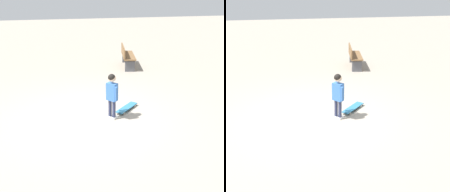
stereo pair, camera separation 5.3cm
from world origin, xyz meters
The scene contains 4 objects.
ground_plane centered at (0.00, 0.00, 0.00)m, with size 50.00×50.00×0.00m, color #9E9384.
child_person centered at (0.19, 0.50, 0.66)m, with size 0.40×0.27×1.06m.
skateboard centered at (-0.19, 0.97, 0.06)m, with size 0.67×0.70×0.07m.
street_bench centered at (-4.17, 2.20, 0.42)m, with size 1.66×0.78×0.80m.
Camera 1 is at (5.63, -0.90, 2.70)m, focal length 43.45 mm.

